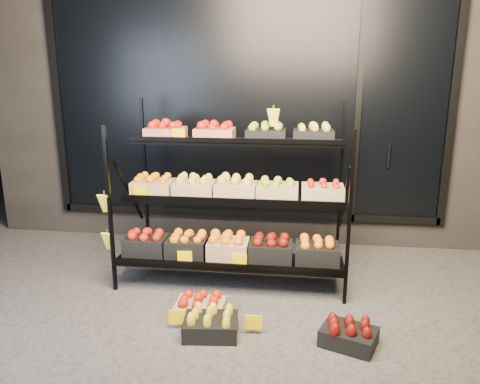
# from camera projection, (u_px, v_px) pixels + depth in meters

# --- Properties ---
(ground) EXTENTS (24.00, 24.00, 0.00)m
(ground) POSITION_uv_depth(u_px,v_px,m) (223.00, 306.00, 3.97)
(ground) COLOR #514F4C
(ground) RESTS_ON ground
(building) EXTENTS (6.00, 2.08, 3.50)m
(building) POSITION_uv_depth(u_px,v_px,m) (254.00, 85.00, 6.01)
(building) COLOR #2D2826
(building) RESTS_ON ground
(display_rack) EXTENTS (2.18, 1.02, 1.71)m
(display_rack) POSITION_uv_depth(u_px,v_px,m) (232.00, 198.00, 4.35)
(display_rack) COLOR black
(display_rack) RESTS_ON ground
(tag_floor_a) EXTENTS (0.13, 0.01, 0.12)m
(tag_floor_a) POSITION_uv_depth(u_px,v_px,m) (177.00, 322.00, 3.61)
(tag_floor_a) COLOR #FFC700
(tag_floor_a) RESTS_ON ground
(tag_floor_b) EXTENTS (0.13, 0.01, 0.12)m
(tag_floor_b) POSITION_uv_depth(u_px,v_px,m) (254.00, 327.00, 3.54)
(tag_floor_b) COLOR #FFC700
(tag_floor_b) RESTS_ON ground
(floor_crate_midleft) EXTENTS (0.43, 0.33, 0.20)m
(floor_crate_midleft) POSITION_uv_depth(u_px,v_px,m) (211.00, 324.00, 3.52)
(floor_crate_midleft) COLOR black
(floor_crate_midleft) RESTS_ON ground
(floor_crate_midright) EXTENTS (0.39, 0.29, 0.20)m
(floor_crate_midright) POSITION_uv_depth(u_px,v_px,m) (200.00, 307.00, 3.77)
(floor_crate_midright) COLOR tan
(floor_crate_midright) RESTS_ON ground
(floor_crate_right) EXTENTS (0.46, 0.40, 0.20)m
(floor_crate_right) POSITION_uv_depth(u_px,v_px,m) (349.00, 334.00, 3.39)
(floor_crate_right) COLOR black
(floor_crate_right) RESTS_ON ground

